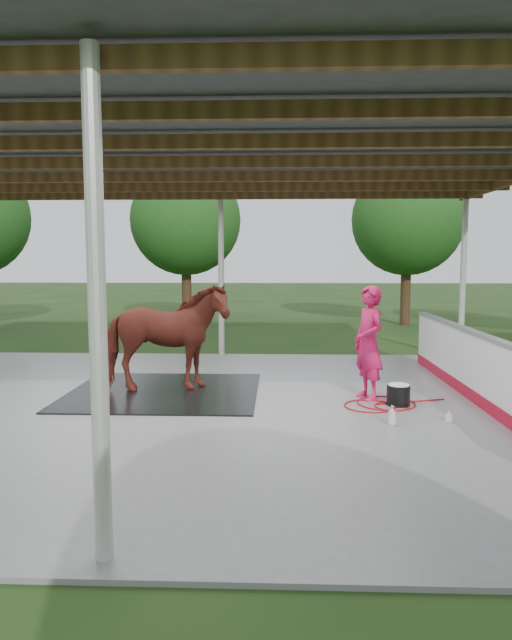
{
  "coord_description": "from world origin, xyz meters",
  "views": [
    {
      "loc": [
        1.34,
        -8.87,
        2.36
      ],
      "look_at": [
        0.99,
        0.42,
        1.38
      ],
      "focal_mm": 32.0,
      "sensor_mm": 36.0,
      "label": 1
    }
  ],
  "objects_px": {
    "dasher_board": "(486,374)",
    "wash_bucket": "(398,394)",
    "horse": "(163,338)",
    "handler": "(369,343)"
  },
  "relations": [
    {
      "from": "dasher_board",
      "to": "horse",
      "type": "xyz_separation_m",
      "value": [
        -5.24,
        0.88,
        0.42
      ]
    },
    {
      "from": "horse",
      "to": "wash_bucket",
      "type": "height_order",
      "value": "horse"
    },
    {
      "from": "handler",
      "to": "wash_bucket",
      "type": "height_order",
      "value": "handler"
    },
    {
      "from": "dasher_board",
      "to": "wash_bucket",
      "type": "xyz_separation_m",
      "value": [
        -1.32,
        0.12,
        -0.37
      ]
    },
    {
      "from": "horse",
      "to": "handler",
      "type": "xyz_separation_m",
      "value": [
        3.5,
        -0.35,
        -0.02
      ]
    },
    {
      "from": "wash_bucket",
      "to": "horse",
      "type": "bearing_deg",
      "value": 169.04
    },
    {
      "from": "dasher_board",
      "to": "horse",
      "type": "relative_size",
      "value": 3.58
    },
    {
      "from": "handler",
      "to": "wash_bucket",
      "type": "xyz_separation_m",
      "value": [
        0.42,
        -0.41,
        -0.77
      ]
    },
    {
      "from": "dasher_board",
      "to": "wash_bucket",
      "type": "bearing_deg",
      "value": 174.62
    },
    {
      "from": "horse",
      "to": "handler",
      "type": "height_order",
      "value": "horse"
    }
  ]
}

